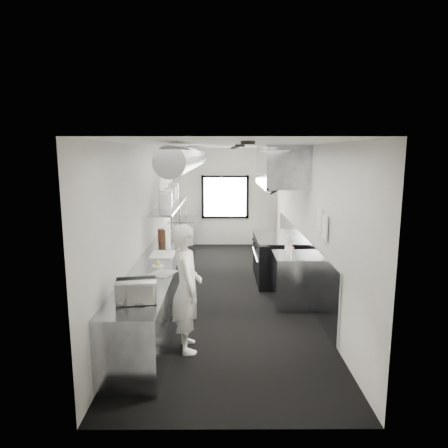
{
  "coord_description": "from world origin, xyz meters",
  "views": [
    {
      "loc": [
        -0.08,
        -7.5,
        2.67
      ],
      "look_at": [
        -0.05,
        -0.2,
        1.36
      ],
      "focal_mm": 32.18,
      "sensor_mm": 36.0,
      "label": 1
    }
  ],
  "objects_px": {
    "bottle_station": "(292,280)",
    "prep_counter": "(164,276)",
    "squeeze_bottle_a": "(293,254)",
    "far_work_table": "(183,235)",
    "squeeze_bottle_b": "(292,252)",
    "deli_tub_a": "(125,286)",
    "pass_shelf": "(170,206)",
    "cutting_board": "(163,254)",
    "exhaust_hood": "(280,166)",
    "squeeze_bottle_e": "(287,245)",
    "plate_stack_b": "(166,199)",
    "knife_block": "(162,235)",
    "plate_stack_a": "(166,201)",
    "deli_tub_b": "(133,282)",
    "squeeze_bottle_d": "(290,247)",
    "range": "(275,258)",
    "plate_stack_d": "(173,192)",
    "microwave": "(136,291)",
    "line_cook": "(187,288)",
    "squeeze_bottle_c": "(289,250)",
    "small_plate": "(158,266)"
  },
  "relations": [
    {
      "from": "exhaust_hood",
      "to": "bottle_station",
      "type": "relative_size",
      "value": 2.44
    },
    {
      "from": "bottle_station",
      "to": "prep_counter",
      "type": "bearing_deg",
      "value": 175.03
    },
    {
      "from": "microwave",
      "to": "squeeze_bottle_b",
      "type": "relative_size",
      "value": 2.4
    },
    {
      "from": "plate_stack_a",
      "to": "plate_stack_b",
      "type": "distance_m",
      "value": 0.25
    },
    {
      "from": "squeeze_bottle_c",
      "to": "squeeze_bottle_e",
      "type": "height_order",
      "value": "squeeze_bottle_e"
    },
    {
      "from": "squeeze_bottle_d",
      "to": "squeeze_bottle_e",
      "type": "bearing_deg",
      "value": 108.64
    },
    {
      "from": "knife_block",
      "to": "squeeze_bottle_e",
      "type": "height_order",
      "value": "knife_block"
    },
    {
      "from": "microwave",
      "to": "cutting_board",
      "type": "height_order",
      "value": "microwave"
    },
    {
      "from": "line_cook",
      "to": "plate_stack_d",
      "type": "relative_size",
      "value": 4.47
    },
    {
      "from": "plate_stack_d",
      "to": "knife_block",
      "type": "bearing_deg",
      "value": -93.2
    },
    {
      "from": "line_cook",
      "to": "squeeze_bottle_b",
      "type": "distance_m",
      "value": 2.22
    },
    {
      "from": "pass_shelf",
      "to": "squeeze_bottle_d",
      "type": "distance_m",
      "value": 2.83
    },
    {
      "from": "deli_tub_a",
      "to": "cutting_board",
      "type": "distance_m",
      "value": 1.83
    },
    {
      "from": "deli_tub_b",
      "to": "cutting_board",
      "type": "height_order",
      "value": "deli_tub_b"
    },
    {
      "from": "plate_stack_b",
      "to": "squeeze_bottle_a",
      "type": "bearing_deg",
      "value": -34.64
    },
    {
      "from": "microwave",
      "to": "plate_stack_a",
      "type": "height_order",
      "value": "plate_stack_a"
    },
    {
      "from": "knife_block",
      "to": "plate_stack_a",
      "type": "xyz_separation_m",
      "value": [
        0.1,
        -0.03,
        0.7
      ]
    },
    {
      "from": "plate_stack_a",
      "to": "bottle_station",
      "type": "bearing_deg",
      "value": -24.25
    },
    {
      "from": "bottle_station",
      "to": "microwave",
      "type": "xyz_separation_m",
      "value": [
        -2.26,
        -2.22,
        0.58
      ]
    },
    {
      "from": "deli_tub_a",
      "to": "plate_stack_b",
      "type": "bearing_deg",
      "value": 87.65
    },
    {
      "from": "pass_shelf",
      "to": "squeeze_bottle_d",
      "type": "height_order",
      "value": "pass_shelf"
    },
    {
      "from": "far_work_table",
      "to": "knife_block",
      "type": "bearing_deg",
      "value": -93.05
    },
    {
      "from": "bottle_station",
      "to": "deli_tub_b",
      "type": "bearing_deg",
      "value": -146.26
    },
    {
      "from": "deli_tub_a",
      "to": "squeeze_bottle_b",
      "type": "relative_size",
      "value": 0.75
    },
    {
      "from": "line_cook",
      "to": "cutting_board",
      "type": "relative_size",
      "value": 3.29
    },
    {
      "from": "range",
      "to": "microwave",
      "type": "relative_size",
      "value": 3.61
    },
    {
      "from": "bottle_station",
      "to": "squeeze_bottle_b",
      "type": "relative_size",
      "value": 4.88
    },
    {
      "from": "plate_stack_b",
      "to": "exhaust_hood",
      "type": "bearing_deg",
      "value": 2.31
    },
    {
      "from": "knife_block",
      "to": "plate_stack_b",
      "type": "distance_m",
      "value": 0.75
    },
    {
      "from": "bottle_station",
      "to": "squeeze_bottle_b",
      "type": "height_order",
      "value": "squeeze_bottle_b"
    },
    {
      "from": "plate_stack_b",
      "to": "squeeze_bottle_b",
      "type": "height_order",
      "value": "plate_stack_b"
    },
    {
      "from": "exhaust_hood",
      "to": "deli_tub_b",
      "type": "xyz_separation_m",
      "value": [
        -2.39,
        -3.03,
        -1.44
      ]
    },
    {
      "from": "plate_stack_d",
      "to": "squeeze_bottle_b",
      "type": "bearing_deg",
      "value": -49.45
    },
    {
      "from": "pass_shelf",
      "to": "plate_stack_a",
      "type": "xyz_separation_m",
      "value": [
        -0.01,
        -0.64,
        0.18
      ]
    },
    {
      "from": "small_plate",
      "to": "plate_stack_d",
      "type": "relative_size",
      "value": 0.47
    },
    {
      "from": "range",
      "to": "pass_shelf",
      "type": "bearing_deg",
      "value": 172.33
    },
    {
      "from": "pass_shelf",
      "to": "range",
      "type": "distance_m",
      "value": 2.49
    },
    {
      "from": "deli_tub_b",
      "to": "squeeze_bottle_d",
      "type": "height_order",
      "value": "squeeze_bottle_d"
    },
    {
      "from": "cutting_board",
      "to": "squeeze_bottle_b",
      "type": "height_order",
      "value": "squeeze_bottle_b"
    },
    {
      "from": "knife_block",
      "to": "squeeze_bottle_b",
      "type": "height_order",
      "value": "knife_block"
    },
    {
      "from": "deli_tub_a",
      "to": "pass_shelf",
      "type": "bearing_deg",
      "value": 87.42
    },
    {
      "from": "small_plate",
      "to": "squeeze_bottle_e",
      "type": "bearing_deg",
      "value": 25.06
    },
    {
      "from": "line_cook",
      "to": "plate_stack_a",
      "type": "height_order",
      "value": "plate_stack_a"
    },
    {
      "from": "deli_tub_b",
      "to": "squeeze_bottle_e",
      "type": "xyz_separation_m",
      "value": [
        2.38,
        1.94,
        0.05
      ]
    },
    {
      "from": "far_work_table",
      "to": "squeeze_bottle_b",
      "type": "bearing_deg",
      "value": -61.16
    },
    {
      "from": "range",
      "to": "deli_tub_b",
      "type": "relative_size",
      "value": 11.52
    },
    {
      "from": "exhaust_hood",
      "to": "squeeze_bottle_e",
      "type": "xyz_separation_m",
      "value": [
        -0.0,
        -1.08,
        -1.39
      ]
    },
    {
      "from": "far_work_table",
      "to": "squeeze_bottle_c",
      "type": "bearing_deg",
      "value": -60.36
    },
    {
      "from": "bottle_station",
      "to": "deli_tub_a",
      "type": "xyz_separation_m",
      "value": [
        -2.5,
        -1.8,
        0.5
      ]
    },
    {
      "from": "bottle_station",
      "to": "squeeze_bottle_a",
      "type": "height_order",
      "value": "squeeze_bottle_a"
    }
  ]
}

